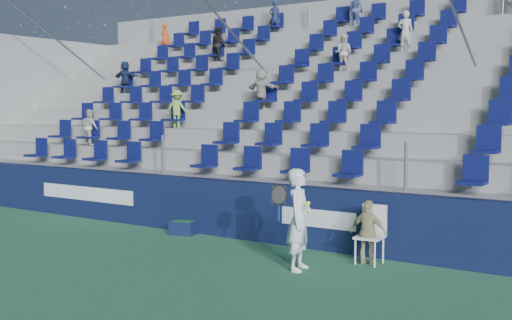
{
  "coord_description": "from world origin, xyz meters",
  "views": [
    {
      "loc": [
        7.27,
        -7.75,
        2.71
      ],
      "look_at": [
        0.2,
        2.8,
        1.7
      ],
      "focal_mm": 45.0,
      "sensor_mm": 36.0,
      "label": 1
    }
  ],
  "objects": [
    {
      "name": "line_judge_chair",
      "position": [
        2.76,
        2.66,
        0.59
      ],
      "size": [
        0.48,
        0.49,
        1.03
      ],
      "color": "white",
      "rests_on": "ground"
    },
    {
      "name": "ground",
      "position": [
        0.0,
        0.0,
        0.0
      ],
      "size": [
        70.0,
        70.0,
        0.0
      ],
      "primitive_type": "plane",
      "color": "#32744A",
      "rests_on": "ground"
    },
    {
      "name": "grandstand",
      "position": [
        -0.0,
        8.24,
        2.14
      ],
      "size": [
        24.0,
        8.17,
        6.63
      ],
      "color": "#969691",
      "rests_on": "ground"
    },
    {
      "name": "sponsor_wall",
      "position": [
        0.0,
        3.15,
        0.6
      ],
      "size": [
        24.0,
        0.32,
        1.2
      ],
      "color": "#11183E",
      "rests_on": "ground"
    },
    {
      "name": "ball_bin",
      "position": [
        -1.66,
        2.75,
        0.16
      ],
      "size": [
        0.6,
        0.47,
        0.3
      ],
      "color": "#10183B",
      "rests_on": "ground"
    },
    {
      "name": "tennis_player",
      "position": [
        1.95,
        1.5,
        0.86
      ],
      "size": [
        0.69,
        0.7,
        1.72
      ],
      "color": "white",
      "rests_on": "ground"
    },
    {
      "name": "line_judge",
      "position": [
        2.76,
        2.5,
        0.57
      ],
      "size": [
        0.67,
        0.29,
        1.13
      ],
      "primitive_type": "imported",
      "rotation": [
        0.0,
        0.0,
        3.17
      ],
      "color": "tan",
      "rests_on": "ground"
    }
  ]
}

